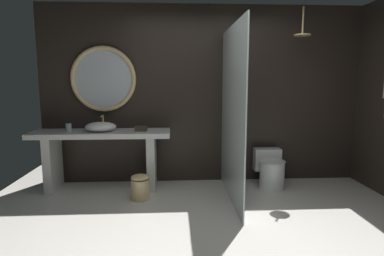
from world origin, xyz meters
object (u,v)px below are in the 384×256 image
at_px(tissue_box, 141,129).
at_px(round_wall_mirror, 103,79).
at_px(waste_bin, 140,187).
at_px(rain_shower_head, 302,33).
at_px(vessel_sink, 101,127).
at_px(tumbler_cup, 69,127).
at_px(toilet, 270,169).

distance_m(tissue_box, round_wall_mirror, 0.92).
bearing_deg(tissue_box, waste_bin, -88.01).
distance_m(round_wall_mirror, rain_shower_head, 2.84).
distance_m(vessel_sink, tumbler_cup, 0.45).
distance_m(tumbler_cup, waste_bin, 1.32).
bearing_deg(vessel_sink, toilet, -0.42).
height_order(tumbler_cup, waste_bin, tumbler_cup).
distance_m(tumbler_cup, tissue_box, 1.00).
bearing_deg(vessel_sink, tumbler_cup, 174.34).
relative_size(tissue_box, toilet, 0.30).
relative_size(vessel_sink, tumbler_cup, 3.90).
xyz_separation_m(rain_shower_head, toilet, (-0.37, -0.01, -1.91)).
xyz_separation_m(tumbler_cup, waste_bin, (1.01, -0.46, -0.71)).
bearing_deg(round_wall_mirror, tumbler_cup, -150.66).
xyz_separation_m(tissue_box, round_wall_mirror, (-0.55, 0.28, 0.68)).
height_order(tissue_box, rain_shower_head, rain_shower_head).
relative_size(round_wall_mirror, waste_bin, 2.86).
bearing_deg(tissue_box, tumbler_cup, 178.14).
xyz_separation_m(rain_shower_head, waste_bin, (-2.19, -0.40, -2.00)).
distance_m(vessel_sink, round_wall_mirror, 0.71).
bearing_deg(waste_bin, tumbler_cup, 155.62).
height_order(round_wall_mirror, waste_bin, round_wall_mirror).
xyz_separation_m(round_wall_mirror, waste_bin, (0.56, -0.71, -1.37)).
bearing_deg(waste_bin, vessel_sink, 143.69).
height_order(rain_shower_head, toilet, rain_shower_head).
relative_size(tissue_box, round_wall_mirror, 0.17).
distance_m(vessel_sink, waste_bin, 1.01).
bearing_deg(rain_shower_head, toilet, -178.81).
relative_size(round_wall_mirror, toilet, 1.71).
relative_size(tumbler_cup, round_wall_mirror, 0.12).
height_order(vessel_sink, tumbler_cup, vessel_sink).
bearing_deg(vessel_sink, waste_bin, -36.31).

